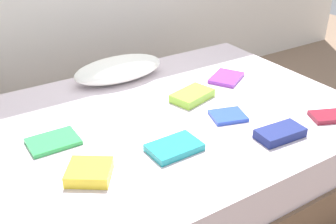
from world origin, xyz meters
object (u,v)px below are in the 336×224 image
at_px(bed, 173,151).
at_px(textbook_teal, 174,147).
at_px(textbook_maroon, 329,116).
at_px(textbook_green, 53,142).
at_px(pillow, 119,69).
at_px(textbook_purple, 226,78).
at_px(textbook_lime, 192,96).
at_px(textbook_yellow, 89,172).
at_px(textbook_blue, 228,116).
at_px(textbook_navy, 280,133).

bearing_deg(bed, textbook_teal, -122.22).
bearing_deg(textbook_maroon, textbook_green, -179.17).
distance_m(textbook_maroon, textbook_teal, 0.87).
xyz_separation_m(bed, pillow, (-0.05, 0.55, 0.32)).
relative_size(textbook_maroon, textbook_teal, 0.79).
bearing_deg(textbook_purple, textbook_maroon, -109.46).
height_order(textbook_lime, textbook_green, textbook_lime).
xyz_separation_m(textbook_yellow, textbook_teal, (0.41, -0.03, -0.01)).
bearing_deg(textbook_blue, textbook_green, -179.15).
relative_size(pillow, textbook_blue, 3.36).
distance_m(bed, textbook_yellow, 0.72).
xyz_separation_m(textbook_lime, textbook_navy, (0.12, -0.56, -0.00)).
height_order(textbook_purple, textbook_teal, textbook_teal).
bearing_deg(bed, pillow, 95.12).
bearing_deg(textbook_lime, textbook_green, 166.13).
height_order(textbook_maroon, textbook_purple, textbook_maroon).
distance_m(textbook_maroon, textbook_navy, 0.36).
distance_m(textbook_green, textbook_maroon, 1.41).
relative_size(bed, textbook_maroon, 10.61).
height_order(bed, textbook_green, textbook_green).
relative_size(textbook_yellow, textbook_purple, 0.80).
distance_m(textbook_yellow, textbook_maroon, 1.27).
bearing_deg(textbook_purple, textbook_lime, 167.16).
xyz_separation_m(textbook_lime, textbook_yellow, (-0.78, -0.36, 0.00)).
height_order(textbook_green, textbook_blue, same).
bearing_deg(textbook_maroon, textbook_lime, 153.58).
bearing_deg(textbook_yellow, textbook_teal, 31.07).
bearing_deg(textbook_blue, pillow, 126.51).
relative_size(textbook_lime, textbook_teal, 1.00).
height_order(textbook_green, textbook_teal, textbook_teal).
bearing_deg(textbook_maroon, textbook_navy, -157.70).
relative_size(pillow, textbook_lime, 2.45).
xyz_separation_m(textbook_maroon, textbook_blue, (-0.44, 0.29, -0.00)).
bearing_deg(pillow, textbook_yellow, -123.61).
bearing_deg(textbook_green, textbook_yellow, -82.04).
xyz_separation_m(textbook_green, textbook_navy, (0.94, -0.54, 0.01)).
bearing_deg(textbook_maroon, bed, 166.47).
xyz_separation_m(textbook_yellow, textbook_blue, (0.81, 0.08, -0.01)).
height_order(bed, textbook_yellow, textbook_yellow).
height_order(bed, pillow, pillow).
bearing_deg(bed, textbook_blue, -43.59).
xyz_separation_m(bed, textbook_green, (-0.64, 0.05, 0.26)).
height_order(textbook_lime, textbook_teal, textbook_lime).
distance_m(bed, textbook_maroon, 0.86).
bearing_deg(textbook_navy, textbook_yellow, 170.95).
relative_size(bed, pillow, 3.43).
xyz_separation_m(bed, textbook_purple, (0.52, 0.18, 0.26)).
bearing_deg(textbook_lime, textbook_navy, -93.34).
xyz_separation_m(textbook_teal, textbook_navy, (0.49, -0.18, 0.01)).
xyz_separation_m(pillow, textbook_maroon, (0.70, -1.04, -0.06)).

